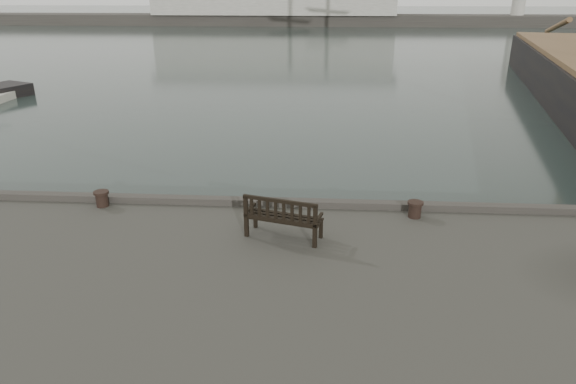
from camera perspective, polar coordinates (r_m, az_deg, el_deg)
name	(u,v)px	position (r m, az deg, el deg)	size (l,w,h in m)	color
ground	(258,253)	(14.70, -3.34, -6.80)	(400.00, 400.00, 0.00)	black
breakwater	(292,2)	(105.01, 0.43, 20.38)	(140.00, 9.50, 12.20)	#383530
bench	(283,225)	(11.96, -0.52, -3.68)	(1.88, 1.07, 1.02)	black
bollard_left	(102,199)	(14.58, -19.97, -0.71)	(0.40, 0.40, 0.42)	black
bollard_right	(415,209)	(13.45, 13.92, -1.89)	(0.40, 0.40, 0.42)	black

